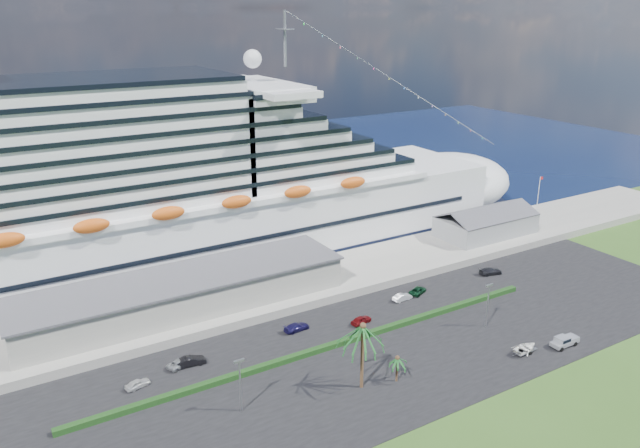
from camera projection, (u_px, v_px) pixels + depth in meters
ground at (430, 381)px, 96.04m from camera, size 420.00×420.00×0.00m
asphalt_lot at (386, 349)px, 104.91m from camera, size 140.00×38.00×0.12m
wharf at (301, 283)px, 128.05m from camera, size 240.00×20.00×1.80m
water at (164, 186)px, 201.03m from camera, size 420.00×160.00×0.02m
cruise_ship at (156, 196)px, 131.70m from camera, size 191.00×38.00×54.00m
terminal_building at (183, 292)px, 114.46m from camera, size 61.00×15.00×6.30m
port_shed at (486, 224)px, 152.38m from camera, size 24.00×12.31×7.37m
flagpole at (538, 198)px, 159.95m from camera, size 1.08×0.16×12.00m
hedge at (330, 346)px, 104.86m from camera, size 88.00×1.10×0.90m
lamp_post_left at (240, 379)px, 87.03m from camera, size 1.60×0.35×8.27m
lamp_post_right at (488, 300)px, 110.55m from camera, size 1.60×0.35×8.27m
palm_tall at (363, 334)px, 91.35m from camera, size 8.82×8.82×11.13m
palm_short at (397, 361)px, 94.65m from camera, size 3.53×3.53×4.56m
parked_car_0 at (138, 384)px, 93.98m from camera, size 4.07×2.32×1.31m
parked_car_1 at (191, 361)px, 99.78m from camera, size 4.82×2.21×1.53m
parked_car_2 at (180, 363)px, 99.51m from camera, size 4.86×3.59×1.23m
parked_car_3 at (297, 327)px, 110.57m from camera, size 4.96×2.38×1.40m
parked_car_4 at (361, 320)px, 113.01m from camera, size 4.49×2.56×1.44m
parked_car_5 at (402, 297)px, 121.95m from camera, size 4.30×1.78×1.38m
parked_car_6 at (418, 291)px, 124.95m from camera, size 5.07×3.79×1.28m
parked_car_7 at (491, 271)px, 133.88m from camera, size 5.45×3.23×1.48m
pickup_truck at (564, 341)px, 105.30m from camera, size 5.42×2.17×1.91m
boat_trailer at (526, 348)px, 103.14m from camera, size 5.46×3.66×1.55m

